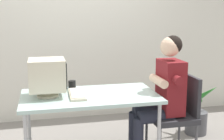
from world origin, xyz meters
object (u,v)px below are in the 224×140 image
(keyboard, at_px, (77,94))
(office_chair, at_px, (177,111))
(desk_mug, at_px, (72,85))
(person_seated, at_px, (162,91))
(desk, at_px, (90,99))
(potted_plant, at_px, (197,111))
(crt_monitor, at_px, (47,75))

(keyboard, distance_m, office_chair, 1.13)
(keyboard, height_order, desk_mug, desk_mug)
(keyboard, xyz_separation_m, desk_mug, (-0.03, 0.26, 0.03))
(person_seated, bearing_deg, desk, 177.22)
(person_seated, xyz_separation_m, potted_plant, (0.66, 0.43, -0.42))
(office_chair, bearing_deg, desk, 177.75)
(person_seated, height_order, potted_plant, person_seated)
(crt_monitor, xyz_separation_m, potted_plant, (1.86, 0.36, -0.64))
(crt_monitor, xyz_separation_m, desk_mug, (0.26, 0.23, -0.17))
(desk, xyz_separation_m, desk_mug, (-0.16, 0.27, 0.10))
(office_chair, xyz_separation_m, person_seated, (-0.18, -0.00, 0.23))
(keyboard, bearing_deg, desk, -0.86)
(person_seated, bearing_deg, desk_mug, 162.12)
(crt_monitor, xyz_separation_m, office_chair, (1.39, -0.07, -0.45))
(office_chair, bearing_deg, desk_mug, 164.91)
(desk, bearing_deg, potted_plant, 15.11)
(keyboard, height_order, person_seated, person_seated)
(keyboard, relative_size, desk_mug, 4.59)
(crt_monitor, bearing_deg, person_seated, -3.27)
(crt_monitor, height_order, keyboard, crt_monitor)
(desk, height_order, keyboard, keyboard)
(person_seated, bearing_deg, potted_plant, 33.00)
(keyboard, bearing_deg, office_chair, -2.08)
(crt_monitor, xyz_separation_m, keyboard, (0.29, -0.03, -0.21))
(crt_monitor, height_order, potted_plant, crt_monitor)
(desk, xyz_separation_m, person_seated, (0.78, -0.04, 0.05))
(crt_monitor, relative_size, person_seated, 0.29)
(crt_monitor, relative_size, office_chair, 0.44)
(keyboard, bearing_deg, crt_monitor, 174.33)
(crt_monitor, relative_size, potted_plant, 0.53)
(desk, bearing_deg, keyboard, 179.14)
(potted_plant, bearing_deg, person_seated, -147.00)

